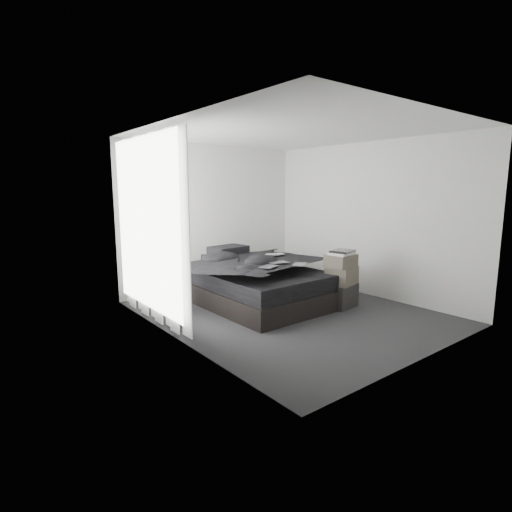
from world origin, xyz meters
TOP-DOWN VIEW (x-y plane):
  - floor at (0.00, 0.00)m, footprint 3.60×4.20m
  - ceiling at (0.00, 0.00)m, footprint 3.60×4.20m
  - wall_back at (0.00, 2.10)m, footprint 3.60×0.01m
  - wall_front at (0.00, -2.10)m, footprint 3.60×0.01m
  - wall_left at (-1.80, 0.00)m, footprint 0.01×4.20m
  - wall_right at (1.80, 0.00)m, footprint 0.01×4.20m
  - window_left at (-1.78, 0.90)m, footprint 0.02×2.00m
  - curtain_left at (-1.73, 0.90)m, footprint 0.06×2.12m
  - bed at (-0.05, 0.69)m, footprint 1.71×2.24m
  - mattress at (-0.05, 0.69)m, footprint 1.64×2.18m
  - duvet at (-0.05, 0.64)m, footprint 1.66×1.92m
  - pillow_lower at (-0.12, 1.56)m, footprint 0.67×0.46m
  - pillow_upper at (-0.04, 1.54)m, footprint 0.67×0.50m
  - laptop at (0.36, 0.75)m, footprint 0.41×0.33m
  - comic_a at (-0.32, 0.10)m, footprint 0.33×0.28m
  - comic_b at (0.00, 0.26)m, footprint 0.31×0.24m
  - comic_c at (0.15, -0.06)m, footprint 0.34×0.31m
  - side_stand at (-1.35, 1.10)m, footprint 0.38×0.38m
  - papers at (-1.34, 1.09)m, footprint 0.25×0.19m
  - floor_books at (-1.59, 0.53)m, footprint 0.18×0.23m
  - box_lower at (0.84, -0.25)m, footprint 0.54×0.45m
  - box_mid at (0.86, -0.26)m, footprint 0.52×0.45m
  - box_upper at (0.83, -0.25)m, footprint 0.47×0.39m
  - art_book_white at (0.84, -0.25)m, footprint 0.41×0.35m
  - art_book_snake at (0.86, -0.26)m, footprint 0.42×0.37m

SIDE VIEW (x-z plane):
  - floor at x=0.00m, z-range -0.01..0.01m
  - floor_books at x=-1.59m, z-range 0.00..0.15m
  - bed at x=-0.05m, z-range 0.00..0.30m
  - box_lower at x=0.84m, z-range 0.00..0.36m
  - side_stand at x=-1.35m, z-range 0.00..0.63m
  - mattress at x=-0.05m, z-range 0.30..0.54m
  - box_mid at x=0.86m, z-range 0.36..0.63m
  - pillow_lower at x=-0.12m, z-range 0.54..0.69m
  - papers at x=-1.34m, z-range 0.63..0.64m
  - duvet at x=-0.05m, z-range 0.54..0.80m
  - box_upper at x=0.83m, z-range 0.63..0.82m
  - pillow_upper at x=-0.04m, z-range 0.69..0.83m
  - comic_a at x=-0.32m, z-range 0.80..0.81m
  - comic_b at x=0.00m, z-range 0.81..0.81m
  - laptop at x=0.36m, z-range 0.80..0.83m
  - comic_c at x=0.15m, z-range 0.81..0.82m
  - art_book_white at x=0.84m, z-range 0.82..0.86m
  - art_book_snake at x=0.86m, z-range 0.86..0.89m
  - curtain_left at x=-1.73m, z-range 0.04..2.52m
  - wall_back at x=0.00m, z-range 0.00..2.60m
  - wall_front at x=0.00m, z-range 0.00..2.60m
  - wall_left at x=-1.80m, z-range 0.00..2.60m
  - wall_right at x=1.80m, z-range 0.00..2.60m
  - window_left at x=-1.78m, z-range 0.20..2.50m
  - ceiling at x=0.00m, z-range 2.60..2.60m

